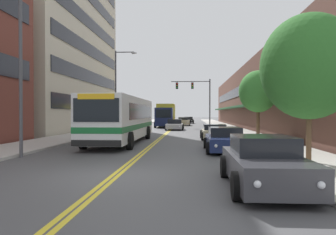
% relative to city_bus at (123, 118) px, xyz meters
% --- Properties ---
extents(ground_plane, '(240.00, 240.00, 0.00)m').
position_rel_city_bus_xyz_m(ground_plane, '(2.24, 25.25, -1.73)').
color(ground_plane, '#4C4C4F').
extents(sidewalk_left, '(3.58, 106.00, 0.14)m').
position_rel_city_bus_xyz_m(sidewalk_left, '(-5.05, 25.25, -1.66)').
color(sidewalk_left, '#B2ADA5').
rests_on(sidewalk_left, ground_plane).
extents(sidewalk_right, '(3.58, 106.00, 0.14)m').
position_rel_city_bus_xyz_m(sidewalk_right, '(9.53, 25.25, -1.66)').
color(sidewalk_right, '#B2ADA5').
rests_on(sidewalk_right, ground_plane).
extents(centre_line, '(0.34, 106.00, 0.01)m').
position_rel_city_bus_xyz_m(centre_line, '(2.24, 25.25, -1.72)').
color(centre_line, yellow).
rests_on(centre_line, ground_plane).
extents(office_tower_left, '(12.08, 24.97, 28.22)m').
position_rel_city_bus_xyz_m(office_tower_left, '(-13.08, 16.04, 12.38)').
color(office_tower_left, beige).
rests_on(office_tower_left, ground_plane).
extents(storefront_row_right, '(9.10, 68.00, 8.32)m').
position_rel_city_bus_xyz_m(storefront_row_right, '(15.54, 25.25, 2.43)').
color(storefront_row_right, brown).
rests_on(storefront_row_right, ground_plane).
extents(city_bus, '(2.92, 12.53, 3.04)m').
position_rel_city_bus_xyz_m(city_bus, '(0.00, 0.00, 0.00)').
color(city_bus, silver).
rests_on(city_bus, ground_plane).
extents(car_charcoal_parked_left_near, '(2.16, 4.63, 1.20)m').
position_rel_city_bus_xyz_m(car_charcoal_parked_left_near, '(-2.08, 13.53, -1.16)').
color(car_charcoal_parked_left_near, '#232328').
rests_on(car_charcoal_parked_left_near, ground_plane).
extents(car_slate_blue_parked_left_mid, '(2.11, 4.35, 1.29)m').
position_rel_city_bus_xyz_m(car_slate_blue_parked_left_mid, '(-2.19, 21.33, -1.12)').
color(car_slate_blue_parked_left_mid, '#475675').
rests_on(car_slate_blue_parked_left_mid, ground_plane).
extents(car_dark_grey_parked_right_foreground, '(2.07, 4.60, 1.40)m').
position_rel_city_bus_xyz_m(car_dark_grey_parked_right_foreground, '(6.66, -13.24, -1.07)').
color(car_dark_grey_parked_right_foreground, '#38383D').
rests_on(car_dark_grey_parked_right_foreground, ground_plane).
extents(car_navy_parked_right_mid, '(2.16, 4.75, 1.27)m').
position_rel_city_bus_xyz_m(car_navy_parked_right_mid, '(6.51, -4.68, -1.13)').
color(car_navy_parked_right_mid, '#19234C').
rests_on(car_navy_parked_right_mid, ground_plane).
extents(car_beige_parked_right_far, '(2.20, 4.20, 1.15)m').
position_rel_city_bus_xyz_m(car_beige_parked_right_far, '(6.55, 3.40, -1.18)').
color(car_beige_parked_right_far, '#BCAD89').
rests_on(car_beige_parked_right_far, ground_plane).
extents(car_silver_moving_lead, '(2.18, 4.78, 1.30)m').
position_rel_city_bus_xyz_m(car_silver_moving_lead, '(2.74, 17.65, -1.13)').
color(car_silver_moving_lead, '#B7B7BC').
rests_on(car_silver_moving_lead, ground_plane).
extents(car_black_moving_second, '(2.15, 4.39, 1.31)m').
position_rel_city_bus_xyz_m(car_black_moving_second, '(4.28, 43.69, -1.10)').
color(car_black_moving_second, black).
rests_on(car_black_moving_second, ground_plane).
extents(car_champagne_moving_third, '(2.21, 4.81, 1.37)m').
position_rel_city_bus_xyz_m(car_champagne_moving_third, '(3.54, 31.88, -1.08)').
color(car_champagne_moving_third, beige).
rests_on(car_champagne_moving_third, ground_plane).
extents(box_truck, '(2.76, 7.86, 3.39)m').
position_rel_city_bus_xyz_m(box_truck, '(0.99, 25.94, 0.00)').
color(box_truck, '#19234C').
rests_on(box_truck, ground_plane).
extents(traffic_signal_mast, '(5.65, 0.38, 6.95)m').
position_rel_city_bus_xyz_m(traffic_signal_mast, '(5.60, 25.05, 3.20)').
color(traffic_signal_mast, '#47474C').
rests_on(traffic_signal_mast, ground_plane).
extents(street_lamp_left_near, '(1.82, 0.28, 8.19)m').
position_rel_city_bus_xyz_m(street_lamp_left_near, '(-2.84, -7.82, 3.06)').
color(street_lamp_left_near, '#47474C').
rests_on(street_lamp_left_near, ground_plane).
extents(street_lamp_left_far, '(2.28, 0.28, 8.48)m').
position_rel_city_bus_xyz_m(street_lamp_left_far, '(-2.77, 11.16, 3.27)').
color(street_lamp_left_far, '#47474C').
rests_on(street_lamp_left_far, ground_plane).
extents(street_tree_right_near, '(3.73, 3.73, 5.75)m').
position_rel_city_bus_xyz_m(street_tree_right_near, '(9.27, -9.18, 2.11)').
color(street_tree_right_near, brown).
rests_on(street_tree_right_near, sidewalk_right).
extents(street_tree_right_mid, '(2.83, 2.83, 5.06)m').
position_rel_city_bus_xyz_m(street_tree_right_mid, '(9.66, 2.37, 1.90)').
color(street_tree_right_mid, brown).
rests_on(street_tree_right_mid, sidewalk_right).
extents(fire_hydrant, '(0.29, 0.21, 0.74)m').
position_rel_city_bus_xyz_m(fire_hydrant, '(8.18, 0.83, -1.22)').
color(fire_hydrant, yellow).
rests_on(fire_hydrant, sidewalk_right).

